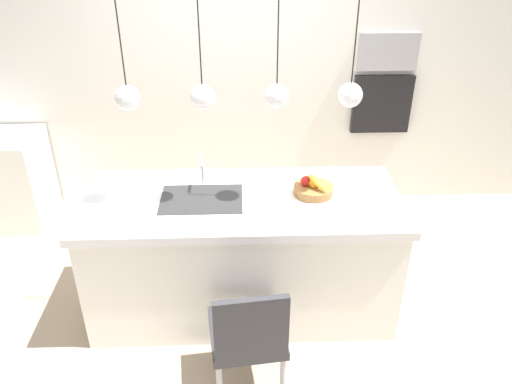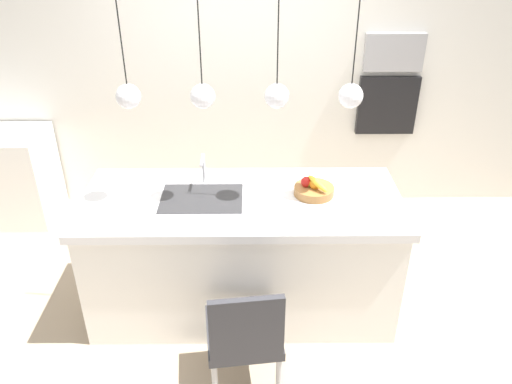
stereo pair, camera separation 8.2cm
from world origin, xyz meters
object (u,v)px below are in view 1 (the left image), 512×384
fruit_bowl (313,188)px  oven (381,104)px  microwave (388,51)px  chair_near (248,334)px

fruit_bowl → oven: bearing=60.5°
microwave → fruit_bowl: bearing=-119.5°
oven → chair_near: bearing=-119.2°
oven → microwave: bearing=0.0°
fruit_bowl → oven: size_ratio=0.50×
oven → chair_near: 2.79m
fruit_bowl → chair_near: bearing=-118.6°
fruit_bowl → microwave: 1.84m
chair_near → microwave: bearing=60.8°
oven → chair_near: oven is taller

